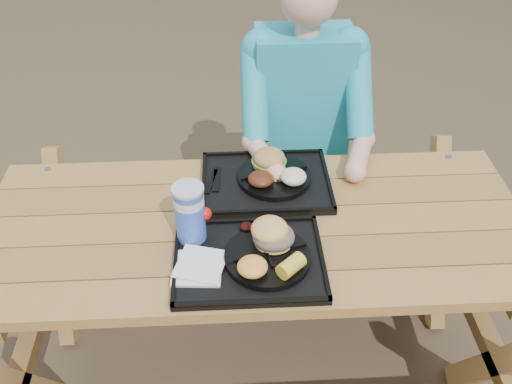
{
  "coord_description": "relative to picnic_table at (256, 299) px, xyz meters",
  "views": [
    {
      "loc": [
        -0.07,
        -1.39,
        1.99
      ],
      "look_at": [
        0.0,
        0.0,
        0.88
      ],
      "focal_mm": 40.0,
      "sensor_mm": 36.0,
      "label": 1
    }
  ],
  "objects": [
    {
      "name": "plate_near",
      "position": [
        0.02,
        -0.19,
        0.41
      ],
      "size": [
        0.26,
        0.26,
        0.02
      ],
      "primitive_type": "cylinder",
      "color": "black",
      "rests_on": "tray_near"
    },
    {
      "name": "diner",
      "position": [
        0.22,
        0.62,
        0.27
      ],
      "size": [
        0.48,
        0.84,
        1.28
      ],
      "primitive_type": null,
      "color": "#1A90B7",
      "rests_on": "ground"
    },
    {
      "name": "burger",
      "position": [
        0.06,
        0.26,
        0.47
      ],
      "size": [
        0.12,
        0.12,
        0.1
      ],
      "primitive_type": null,
      "color": "#C17E44",
      "rests_on": "plate_far"
    },
    {
      "name": "plate_far",
      "position": [
        0.08,
        0.21,
        0.41
      ],
      "size": [
        0.26,
        0.26,
        0.02
      ],
      "primitive_type": "cylinder",
      "color": "black",
      "rests_on": "tray_far"
    },
    {
      "name": "baked_beans",
      "position": [
        0.03,
        0.16,
        0.44
      ],
      "size": [
        0.09,
        0.09,
        0.04
      ],
      "primitive_type": "ellipsoid",
      "color": "#562511",
      "rests_on": "plate_far"
    },
    {
      "name": "tray_far",
      "position": [
        0.05,
        0.2,
        0.39
      ],
      "size": [
        0.45,
        0.35,
        0.02
      ],
      "primitive_type": "cube",
      "color": "black",
      "rests_on": "picnic_table"
    },
    {
      "name": "napkin_stack",
      "position": [
        -0.18,
        -0.22,
        0.4
      ],
      "size": [
        0.15,
        0.15,
        0.02
      ],
      "primitive_type": "cube",
      "rotation": [
        0.0,
        0.0,
        -0.07
      ],
      "color": "white",
      "rests_on": "tray_near"
    },
    {
      "name": "tray_near",
      "position": [
        -0.03,
        -0.18,
        0.39
      ],
      "size": [
        0.45,
        0.35,
        0.02
      ],
      "primitive_type": "cube",
      "color": "black",
      "rests_on": "picnic_table"
    },
    {
      "name": "soda_cup",
      "position": [
        -0.21,
        -0.08,
        0.49
      ],
      "size": [
        0.09,
        0.09,
        0.19
      ],
      "primitive_type": "cylinder",
      "color": "blue",
      "rests_on": "tray_near"
    },
    {
      "name": "sandwich",
      "position": [
        0.05,
        -0.14,
        0.48
      ],
      "size": [
        0.12,
        0.12,
        0.12
      ],
      "primitive_type": null,
      "color": "#F6B256",
      "rests_on": "plate_near"
    },
    {
      "name": "potato_salad",
      "position": [
        0.14,
        0.16,
        0.44
      ],
      "size": [
        0.09,
        0.09,
        0.05
      ],
      "primitive_type": "ellipsoid",
      "color": "#EDE7C8",
      "rests_on": "plate_far"
    },
    {
      "name": "corn_cob",
      "position": [
        0.09,
        -0.26,
        0.44
      ],
      "size": [
        0.12,
        0.12,
        0.05
      ],
      "primitive_type": null,
      "rotation": [
        0.0,
        0.0,
        0.75
      ],
      "color": "yellow",
      "rests_on": "plate_near"
    },
    {
      "name": "condiment_bbq",
      "position": [
        -0.03,
        -0.06,
        0.41
      ],
      "size": [
        0.04,
        0.04,
        0.03
      ],
      "primitive_type": "cylinder",
      "color": "#320605",
      "rests_on": "tray_near"
    },
    {
      "name": "cutlery_far",
      "position": [
        -0.13,
        0.21,
        0.4
      ],
      "size": [
        0.03,
        0.14,
        0.01
      ],
      "primitive_type": "cube",
      "rotation": [
        0.0,
        0.0,
        -0.05
      ],
      "color": "black",
      "rests_on": "tray_far"
    },
    {
      "name": "ground",
      "position": [
        0.0,
        0.0,
        -0.38
      ],
      "size": [
        60.0,
        60.0,
        0.0
      ],
      "primitive_type": "plane",
      "color": "#999999",
      "rests_on": "ground"
    },
    {
      "name": "condiment_mustard",
      "position": [
        0.03,
        -0.07,
        0.41
      ],
      "size": [
        0.05,
        0.05,
        0.03
      ],
      "primitive_type": "cylinder",
      "color": "yellow",
      "rests_on": "tray_near"
    },
    {
      "name": "mac_cheese",
      "position": [
        -0.02,
        -0.26,
        0.44
      ],
      "size": [
        0.09,
        0.09,
        0.04
      ],
      "primitive_type": "ellipsoid",
      "color": "#FFB043",
      "rests_on": "plate_near"
    },
    {
      "name": "picnic_table",
      "position": [
        0.0,
        0.0,
        0.0
      ],
      "size": [
        1.8,
        1.49,
        0.75
      ],
      "primitive_type": null,
      "color": "#999999",
      "rests_on": "ground"
    }
  ]
}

